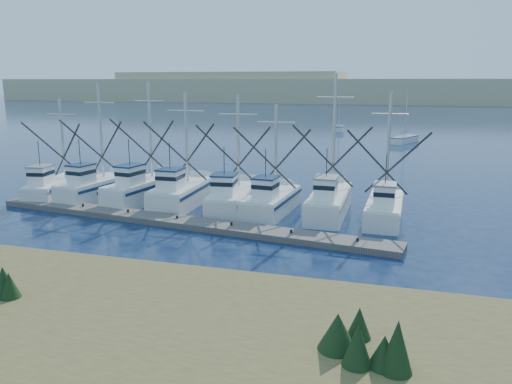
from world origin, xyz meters
TOP-DOWN VIEW (x-y plane):
  - ground at (0.00, 0.00)m, footprint 500.00×500.00m
  - floating_dock at (-8.11, 5.81)m, footprint 29.29×5.81m
  - dune_ridge at (0.00, 210.00)m, footprint 360.00×60.00m
  - trawler_fleet at (-8.06, 10.54)m, footprint 28.95×8.26m
  - sailboat_near at (6.63, 56.25)m, footprint 4.33×6.79m
  - sailboat_far at (-5.23, 71.68)m, footprint 1.90×4.72m

SIDE VIEW (x-z plane):
  - ground at x=0.00m, z-range 0.00..0.00m
  - floating_dock at x=-8.11m, z-range 0.00..0.39m
  - sailboat_near at x=6.63m, z-range -3.56..4.54m
  - sailboat_far at x=-5.23m, z-range -3.54..4.56m
  - trawler_fleet at x=-8.06m, z-range -3.95..5.88m
  - dune_ridge at x=0.00m, z-range 0.00..10.00m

